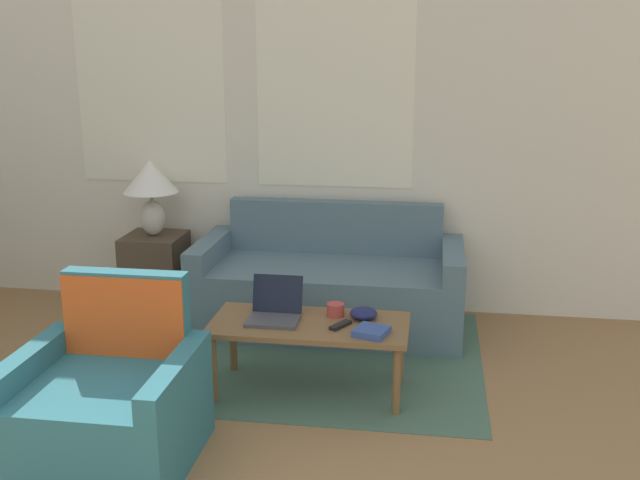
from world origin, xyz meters
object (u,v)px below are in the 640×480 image
at_px(table_lamp, 151,184).
at_px(coffee_table, 309,330).
at_px(tv_remote, 340,325).
at_px(armchair, 109,406).
at_px(cup_navy, 336,310).
at_px(couch, 330,288).
at_px(book_red, 371,331).
at_px(laptop, 275,310).
at_px(snack_bowl, 363,313).

bearing_deg(table_lamp, coffee_table, -40.97).
bearing_deg(coffee_table, table_lamp, 139.03).
xyz_separation_m(table_lamp, tv_remote, (1.50, -1.19, -0.52)).
relative_size(armchair, cup_navy, 8.37).
relative_size(couch, table_lamp, 3.29).
bearing_deg(book_red, coffee_table, 160.14).
height_order(laptop, tv_remote, laptop).
xyz_separation_m(cup_navy, snack_bowl, (0.16, -0.02, -0.00)).
distance_m(couch, coffee_table, 1.04).
bearing_deg(book_red, armchair, -149.35).
bearing_deg(coffee_table, armchair, -134.84).
bearing_deg(couch, tv_remote, -79.03).
xyz_separation_m(couch, coffee_table, (0.03, -1.03, 0.10)).
bearing_deg(tv_remote, snack_bowl, 52.97).
xyz_separation_m(armchair, snack_bowl, (1.10, 0.92, 0.18)).
distance_m(couch, tv_remote, 1.11).
height_order(laptop, book_red, laptop).
xyz_separation_m(couch, armchair, (-0.78, -1.85, -0.01)).
bearing_deg(couch, armchair, -112.87).
bearing_deg(table_lamp, laptop, -45.08).
bearing_deg(coffee_table, snack_bowl, 19.89).
distance_m(armchair, tv_remote, 1.27).
bearing_deg(table_lamp, armchair, -75.37).
height_order(table_lamp, tv_remote, table_lamp).
bearing_deg(coffee_table, tv_remote, -13.52).
xyz_separation_m(armchair, coffee_table, (0.81, 0.82, 0.11)).
height_order(couch, book_red, couch).
distance_m(armchair, coffee_table, 1.16).
bearing_deg(book_red, laptop, 164.99).
xyz_separation_m(coffee_table, cup_navy, (0.13, 0.13, 0.08)).
xyz_separation_m(coffee_table, book_red, (0.35, -0.13, 0.06)).
distance_m(table_lamp, tv_remote, 1.99).
xyz_separation_m(couch, laptop, (-0.17, -1.01, 0.19)).
bearing_deg(snack_bowl, armchair, -140.06).
height_order(couch, table_lamp, table_lamp).
height_order(coffee_table, tv_remote, tv_remote).
bearing_deg(snack_bowl, coffee_table, -160.11).
bearing_deg(armchair, coffee_table, 45.16).
distance_m(armchair, book_red, 1.36).
bearing_deg(laptop, table_lamp, 134.92).
bearing_deg(cup_navy, couch, 99.95).
bearing_deg(snack_bowl, book_red, -74.47).
bearing_deg(book_red, tv_remote, 154.21).
xyz_separation_m(armchair, table_lamp, (-0.51, 1.97, 0.68)).
xyz_separation_m(armchair, book_red, (1.16, 0.69, 0.17)).
relative_size(snack_bowl, book_red, 0.75).
xyz_separation_m(coffee_table, snack_bowl, (0.29, 0.10, 0.08)).
relative_size(coffee_table, cup_navy, 10.96).
bearing_deg(tv_remote, table_lamp, 141.53).
distance_m(couch, armchair, 2.01).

